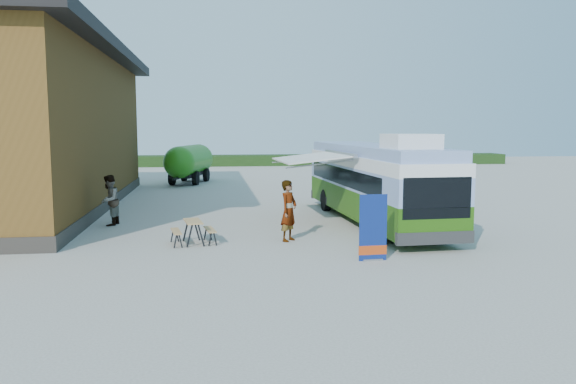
{
  "coord_description": "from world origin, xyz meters",
  "views": [
    {
      "loc": [
        -1.87,
        -17.18,
        3.71
      ],
      "look_at": [
        0.88,
        2.71,
        1.4
      ],
      "focal_mm": 35.0,
      "sensor_mm": 36.0,
      "label": 1
    }
  ],
  "objects": [
    {
      "name": "ground",
      "position": [
        0.0,
        0.0,
        0.0
      ],
      "size": [
        100.0,
        100.0,
        0.0
      ],
      "primitive_type": "plane",
      "color": "#BCB7AD",
      "rests_on": "ground"
    },
    {
      "name": "barn",
      "position": [
        -10.5,
        10.0,
        3.59
      ],
      "size": [
        9.6,
        21.2,
        7.5
      ],
      "color": "brown",
      "rests_on": "ground"
    },
    {
      "name": "hedge",
      "position": [
        8.0,
        38.0,
        0.5
      ],
      "size": [
        40.0,
        3.0,
        1.0
      ],
      "primitive_type": "cube",
      "color": "#264419",
      "rests_on": "ground"
    },
    {
      "name": "bus",
      "position": [
        4.44,
        3.91,
        1.67
      ],
      "size": [
        2.9,
        11.51,
        3.51
      ],
      "rotation": [
        0.0,
        0.0,
        0.04
      ],
      "color": "#376C12",
      "rests_on": "ground"
    },
    {
      "name": "awning",
      "position": [
        2.11,
        4.0,
        2.56
      ],
      "size": [
        2.65,
        4.1,
        0.5
      ],
      "rotation": [
        0.0,
        0.0,
        0.04
      ],
      "color": "white",
      "rests_on": "ground"
    },
    {
      "name": "banner",
      "position": [
        2.59,
        -2.24,
        0.77
      ],
      "size": [
        0.82,
        0.2,
        1.87
      ],
      "rotation": [
        0.0,
        0.0,
        0.04
      ],
      "color": "navy",
      "rests_on": "ground"
    },
    {
      "name": "picnic_table",
      "position": [
        -2.45,
        0.75,
        0.56
      ],
      "size": [
        1.5,
        1.38,
        0.76
      ],
      "rotation": [
        0.0,
        0.0,
        0.16
      ],
      "color": "tan",
      "rests_on": "ground"
    },
    {
      "name": "person_a",
      "position": [
        0.64,
        0.8,
        1.0
      ],
      "size": [
        0.83,
        0.87,
        2.01
      ],
      "primitive_type": "imported",
      "rotation": [
        0.0,
        0.0,
        0.9
      ],
      "color": "#999999",
      "rests_on": "ground"
    },
    {
      "name": "person_b",
      "position": [
        -5.7,
        4.66,
        0.96
      ],
      "size": [
        0.89,
        1.05,
        1.93
      ],
      "primitive_type": "imported",
      "rotation": [
        0.0,
        0.0,
        -1.75
      ],
      "color": "#999999",
      "rests_on": "ground"
    },
    {
      "name": "slurry_tanker",
      "position": [
        -3.27,
        20.86,
        1.46
      ],
      "size": [
        3.13,
        6.72,
        2.54
      ],
      "rotation": [
        0.0,
        0.0,
        -0.25
      ],
      "color": "#287C16",
      "rests_on": "ground"
    }
  ]
}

